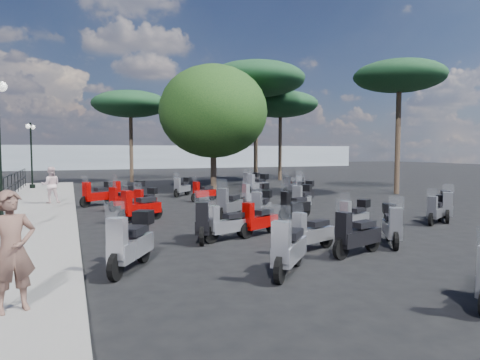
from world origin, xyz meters
name	(u,v)px	position (x,y,z in m)	size (l,w,h in m)	color
ground	(227,217)	(0.00, 0.00, 0.00)	(120.00, 120.00, 0.00)	black
sidewalk	(32,214)	(-6.50, 3.00, 0.07)	(3.00, 30.00, 0.15)	slate
lamp_post_2	(31,151)	(-7.26, 13.83, 2.35)	(0.45, 1.12, 3.87)	black
woman	(12,251)	(-5.95, -7.60, 1.00)	(0.62, 0.41, 1.70)	brown
pedestrian_far	(51,185)	(-5.94, 5.55, 0.93)	(0.75, 0.59, 1.55)	silver
scooter_0	(288,250)	(-1.32, -7.04, 0.49)	(1.30, 1.38, 1.42)	black
scooter_1	(131,243)	(-4.09, -5.62, 0.55)	(1.14, 1.66, 1.47)	black
scooter_2	(203,223)	(-1.94, -3.48, 0.48)	(0.83, 1.67, 1.39)	black
scooter_3	(140,208)	(-3.04, 0.19, 0.48)	(1.61, 0.95, 1.39)	black
scooter_4	(121,199)	(-3.31, 3.37, 0.46)	(1.08, 1.29, 1.23)	black
scooter_5	(98,194)	(-4.08, 5.04, 0.51)	(1.51, 1.06, 1.35)	black
scooter_7	(227,225)	(-1.35, -3.67, 0.43)	(1.50, 0.72, 1.24)	black
scooter_8	(261,207)	(0.70, -1.41, 0.51)	(1.23, 1.40, 1.36)	black
scooter_9	(229,205)	(-0.13, -0.55, 0.50)	(1.34, 1.38, 1.45)	black
scooter_10	(128,193)	(-2.78, 5.26, 0.50)	(1.61, 0.82, 1.33)	black
scooter_11	(182,187)	(0.25, 7.51, 0.48)	(1.19, 1.26, 1.26)	black
scooter_12	(311,234)	(0.09, -5.56, 0.43)	(1.49, 0.74, 1.24)	black
scooter_13	(356,236)	(0.83, -6.29, 0.46)	(1.62, 0.74, 1.33)	black
scooter_14	(259,221)	(-0.30, -3.40, 0.43)	(1.44, 0.83, 1.24)	black
scooter_15	(294,206)	(2.12, -1.08, 0.43)	(1.51, 0.71, 1.24)	black
scooter_16	(255,195)	(2.23, 2.63, 0.47)	(1.52, 0.71, 1.24)	black
scooter_17	(203,193)	(0.61, 4.91, 0.42)	(1.42, 0.79, 1.21)	black
scooter_18	(392,226)	(2.35, -5.71, 0.49)	(1.04, 1.44, 1.30)	black
scooter_19	(354,216)	(2.57, -3.88, 0.45)	(1.42, 0.79, 1.20)	black
scooter_20	(437,210)	(5.88, -3.77, 0.45)	(1.37, 0.89, 1.20)	black
scooter_21	(302,200)	(2.93, -0.19, 0.53)	(1.40, 1.33, 1.40)	black
scooter_22	(299,186)	(5.91, 5.23, 0.52)	(1.03, 1.55, 1.37)	black
scooter_23	(251,182)	(4.77, 8.96, 0.52)	(1.47, 1.21, 1.39)	black
scooter_26	(446,206)	(6.68, -3.42, 0.49)	(1.25, 1.28, 1.30)	black
scooter_27	(305,193)	(4.54, 2.28, 0.50)	(1.36, 1.21, 1.33)	black
scooter_28	(293,186)	(6.16, 6.32, 0.46)	(1.47, 0.77, 1.23)	black
scooter_29	(258,184)	(4.34, 7.05, 0.53)	(1.62, 1.04, 1.41)	black
scooter_30	(146,201)	(-2.54, 2.05, 0.46)	(1.08, 1.29, 1.23)	black
broadleaf_tree	(213,112)	(2.86, 10.23, 4.69)	(6.49, 6.49, 7.45)	#38281E
pine_0	(256,79)	(6.75, 12.74, 7.20)	(6.70, 6.70, 8.39)	#38281E
pine_1	(280,105)	(10.40, 16.22, 5.99)	(5.93, 5.93, 7.05)	#38281E
pine_2	(130,104)	(-0.85, 18.64, 5.80)	(5.66, 5.66, 6.81)	#38281E
pine_3	(399,77)	(11.49, 4.32, 6.35)	(4.88, 4.88, 7.24)	#38281E
distant_hills	(111,157)	(0.00, 45.00, 1.50)	(70.00, 8.00, 3.00)	gray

